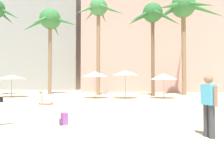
{
  "coord_description": "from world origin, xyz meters",
  "views": [
    {
      "loc": [
        1.53,
        -5.44,
        1.53
      ],
      "look_at": [
        0.61,
        7.27,
        1.94
      ],
      "focal_mm": 33.34,
      "sensor_mm": 36.0,
      "label": 1
    }
  ],
  "objects_px": {
    "beach_towel": "(88,127)",
    "person_mid_left": "(209,103)",
    "palm_tree_center": "(183,11)",
    "person_far_right": "(43,100)",
    "cafe_umbrella_0": "(95,74)",
    "cafe_umbrella_2": "(164,76)",
    "backpack": "(64,119)",
    "palm_tree_far_left": "(99,14)",
    "cafe_umbrella_1": "(125,73)",
    "cafe_umbrella_4": "(12,77)",
    "palm_tree_right": "(152,17)",
    "palm_tree_far_right": "(50,23)"
  },
  "relations": [
    {
      "from": "cafe_umbrella_4",
      "to": "beach_towel",
      "type": "xyz_separation_m",
      "value": [
        9.72,
        -12.29,
        -1.92
      ]
    },
    {
      "from": "cafe_umbrella_0",
      "to": "person_far_right",
      "type": "xyz_separation_m",
      "value": [
        -2.68,
        -5.09,
        -1.84
      ]
    },
    {
      "from": "cafe_umbrella_4",
      "to": "person_far_right",
      "type": "xyz_separation_m",
      "value": [
        5.51,
        -5.86,
        -1.61
      ]
    },
    {
      "from": "palm_tree_far_right",
      "to": "beach_towel",
      "type": "distance_m",
      "value": 20.78
    },
    {
      "from": "palm_tree_right",
      "to": "cafe_umbrella_4",
      "type": "height_order",
      "value": "palm_tree_right"
    },
    {
      "from": "palm_tree_right",
      "to": "cafe_umbrella_0",
      "type": "xyz_separation_m",
      "value": [
        -5.49,
        -3.17,
        -5.97
      ]
    },
    {
      "from": "palm_tree_center",
      "to": "palm_tree_right",
      "type": "xyz_separation_m",
      "value": [
        -3.67,
        -1.9,
        -1.27
      ]
    },
    {
      "from": "palm_tree_right",
      "to": "person_mid_left",
      "type": "xyz_separation_m",
      "value": [
        -0.42,
        -15.72,
        -7.2
      ]
    },
    {
      "from": "cafe_umbrella_2",
      "to": "backpack",
      "type": "xyz_separation_m",
      "value": [
        -5.47,
        -11.62,
        -1.74
      ]
    },
    {
      "from": "beach_towel",
      "to": "person_mid_left",
      "type": "relative_size",
      "value": 0.94
    },
    {
      "from": "cafe_umbrella_2",
      "to": "cafe_umbrella_4",
      "type": "height_order",
      "value": "cafe_umbrella_2"
    },
    {
      "from": "palm_tree_far_right",
      "to": "palm_tree_center",
      "type": "bearing_deg",
      "value": -2.32
    },
    {
      "from": "palm_tree_center",
      "to": "backpack",
      "type": "xyz_separation_m",
      "value": [
        -8.52,
        -16.34,
        -9.2
      ]
    },
    {
      "from": "cafe_umbrella_1",
      "to": "palm_tree_right",
      "type": "bearing_deg",
      "value": 48.9
    },
    {
      "from": "palm_tree_far_right",
      "to": "cafe_umbrella_4",
      "type": "height_order",
      "value": "palm_tree_far_right"
    },
    {
      "from": "palm_tree_far_left",
      "to": "cafe_umbrella_2",
      "type": "relative_size",
      "value": 4.48
    },
    {
      "from": "palm_tree_far_left",
      "to": "beach_towel",
      "type": "bearing_deg",
      "value": -83.43
    },
    {
      "from": "cafe_umbrella_1",
      "to": "beach_towel",
      "type": "xyz_separation_m",
      "value": [
        -1.18,
        -11.5,
        -2.26
      ]
    },
    {
      "from": "beach_towel",
      "to": "backpack",
      "type": "relative_size",
      "value": 3.84
    },
    {
      "from": "palm_tree_far_left",
      "to": "person_far_right",
      "type": "distance_m",
      "value": 13.07
    },
    {
      "from": "cafe_umbrella_2",
      "to": "person_far_right",
      "type": "xyz_separation_m",
      "value": [
        -8.8,
        -5.44,
        -1.62
      ]
    },
    {
      "from": "palm_tree_far_left",
      "to": "palm_tree_center",
      "type": "bearing_deg",
      "value": 4.22
    },
    {
      "from": "cafe_umbrella_0",
      "to": "cafe_umbrella_2",
      "type": "height_order",
      "value": "cafe_umbrella_0"
    },
    {
      "from": "beach_towel",
      "to": "backpack",
      "type": "height_order",
      "value": "backpack"
    },
    {
      "from": "beach_towel",
      "to": "person_mid_left",
      "type": "bearing_deg",
      "value": -16.19
    },
    {
      "from": "palm_tree_far_left",
      "to": "cafe_umbrella_4",
      "type": "relative_size",
      "value": 3.97
    },
    {
      "from": "palm_tree_center",
      "to": "cafe_umbrella_2",
      "type": "height_order",
      "value": "palm_tree_center"
    },
    {
      "from": "palm_tree_center",
      "to": "cafe_umbrella_1",
      "type": "height_order",
      "value": "palm_tree_center"
    },
    {
      "from": "cafe_umbrella_4",
      "to": "person_far_right",
      "type": "distance_m",
      "value": 8.21
    },
    {
      "from": "palm_tree_center",
      "to": "cafe_umbrella_0",
      "type": "relative_size",
      "value": 4.72
    },
    {
      "from": "cafe_umbrella_0",
      "to": "palm_tree_right",
      "type": "bearing_deg",
      "value": 30.03
    },
    {
      "from": "cafe_umbrella_4",
      "to": "beach_towel",
      "type": "height_order",
      "value": "cafe_umbrella_4"
    },
    {
      "from": "palm_tree_far_left",
      "to": "palm_tree_center",
      "type": "relative_size",
      "value": 0.95
    },
    {
      "from": "palm_tree_far_left",
      "to": "cafe_umbrella_0",
      "type": "height_order",
      "value": "palm_tree_far_left"
    },
    {
      "from": "palm_tree_right",
      "to": "palm_tree_far_right",
      "type": "xyz_separation_m",
      "value": [
        -11.84,
        2.53,
        0.43
      ]
    },
    {
      "from": "cafe_umbrella_0",
      "to": "cafe_umbrella_4",
      "type": "relative_size",
      "value": 0.88
    },
    {
      "from": "person_far_right",
      "to": "person_mid_left",
      "type": "bearing_deg",
      "value": -28.61
    },
    {
      "from": "beach_towel",
      "to": "cafe_umbrella_0",
      "type": "bearing_deg",
      "value": 97.57
    },
    {
      "from": "person_far_right",
      "to": "person_mid_left",
      "type": "height_order",
      "value": "person_mid_left"
    },
    {
      "from": "palm_tree_far_left",
      "to": "person_far_right",
      "type": "relative_size",
      "value": 10.39
    },
    {
      "from": "cafe_umbrella_2",
      "to": "beach_towel",
      "type": "height_order",
      "value": "cafe_umbrella_2"
    },
    {
      "from": "palm_tree_far_left",
      "to": "cafe_umbrella_4",
      "type": "bearing_deg",
      "value": -155.49
    },
    {
      "from": "palm_tree_center",
      "to": "person_far_right",
      "type": "height_order",
      "value": "palm_tree_center"
    },
    {
      "from": "cafe_umbrella_1",
      "to": "backpack",
      "type": "height_order",
      "value": "cafe_umbrella_1"
    },
    {
      "from": "cafe_umbrella_1",
      "to": "backpack",
      "type": "relative_size",
      "value": 5.93
    },
    {
      "from": "cafe_umbrella_0",
      "to": "cafe_umbrella_1",
      "type": "distance_m",
      "value": 2.71
    },
    {
      "from": "person_far_right",
      "to": "person_mid_left",
      "type": "distance_m",
      "value": 10.77
    },
    {
      "from": "palm_tree_far_left",
      "to": "palm_tree_center",
      "type": "height_order",
      "value": "palm_tree_center"
    },
    {
      "from": "cafe_umbrella_0",
      "to": "cafe_umbrella_1",
      "type": "xyz_separation_m",
      "value": [
        2.71,
        -0.02,
        0.11
      ]
    },
    {
      "from": "beach_towel",
      "to": "person_far_right",
      "type": "bearing_deg",
      "value": 123.21
    }
  ]
}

